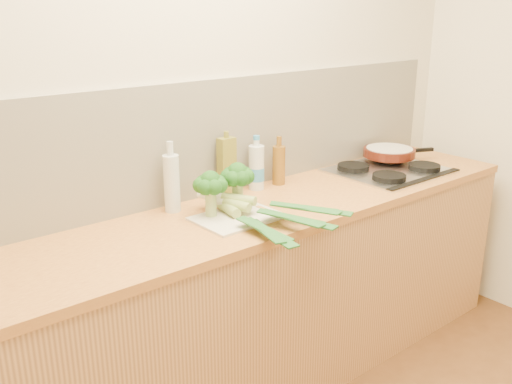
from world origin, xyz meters
The scene contains 14 objects.
room_shell centered at (0.00, 1.49, 1.17)m, with size 3.50×3.50×3.50m.
counter centered at (0.00, 1.20, 0.45)m, with size 3.20×0.62×0.90m.
gas_hob centered at (1.02, 1.20, 0.91)m, with size 0.58×0.50×0.04m.
chopping_board centered at (-0.04, 1.15, 0.91)m, with size 0.35×0.26×0.01m, color silver.
broccoli_left centered at (-0.13, 1.23, 1.05)m, with size 0.14×0.15×0.20m.
broccoli_right centered at (0.02, 1.24, 1.05)m, with size 0.15×0.15×0.20m.
leek_front centered at (-0.07, 1.12, 0.93)m, with size 0.15×0.65×0.04m.
leek_mid centered at (-0.01, 1.09, 0.95)m, with size 0.22×0.62×0.04m.
leek_back centered at (0.03, 1.12, 0.97)m, with size 0.36×0.63×0.04m.
skillet centered at (1.16, 1.31, 0.96)m, with size 0.41×0.29×0.05m.
oil_tin centered at (0.11, 1.43, 1.04)m, with size 0.08×0.05×0.31m.
glass_bottle centered at (-0.20, 1.41, 1.03)m, with size 0.07×0.07×0.31m.
amber_bottle centered at (0.41, 1.41, 1.00)m, with size 0.06×0.06×0.24m.
water_bottle centered at (0.28, 1.42, 1.00)m, with size 0.08×0.08×0.25m.
Camera 1 is at (-1.41, -0.63, 1.76)m, focal length 40.00 mm.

